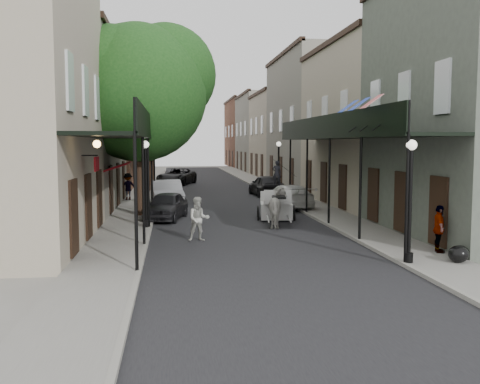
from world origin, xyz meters
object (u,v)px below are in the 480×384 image
object	(u,v)px
lamppost_left	(146,182)
horse	(279,207)
car_left_mid	(167,194)
tree_far	(155,115)
car_right_near	(288,196)
lamppost_right_near	(410,199)
car_left_near	(166,206)
pedestrian_walking	(199,219)
lamppost_right_far	(279,168)
carriage	(276,196)
tree_near	(147,88)
pedestrian_sidewalk_right	(439,229)
car_right_far	(266,185)
car_left_far	(177,176)
pedestrian_sidewalk_left	(128,186)

from	to	relation	value
lamppost_left	horse	world-z (taller)	lamppost_left
car_left_mid	tree_far	bearing A→B (deg)	89.79
horse	car_right_near	distance (m)	7.08
lamppost_right_near	car_left_near	size ratio (longest dim) A/B	0.93
tree_far	car_left_mid	bearing A→B (deg)	-84.78
lamppost_left	car_left_mid	xyz separation A→B (m)	(0.78, 8.00, -1.26)
car_right_near	car_left_near	bearing A→B (deg)	20.37
pedestrian_walking	car_left_near	bearing A→B (deg)	97.99
lamppost_left	lamppost_right_far	xyz separation A→B (m)	(8.20, 12.00, 0.00)
carriage	car_left_near	bearing A→B (deg)	-175.15
pedestrian_walking	car_left_near	world-z (taller)	pedestrian_walking
tree_near	car_left_near	distance (m)	5.99
lamppost_right_near	horse	bearing A→B (deg)	106.62
lamppost_left	pedestrian_sidewalk_right	distance (m)	11.97
pedestrian_sidewalk_right	horse	bearing A→B (deg)	46.73
horse	car_left_near	world-z (taller)	horse
tree_far	car_right_far	size ratio (longest dim) A/B	1.91
lamppost_left	pedestrian_sidewalk_right	world-z (taller)	lamppost_left
pedestrian_sidewalk_right	tree_near	bearing A→B (deg)	58.17
tree_far	pedestrian_walking	xyz separation A→B (m)	(2.25, -21.18, -4.99)
horse	car_left_far	world-z (taller)	horse
car_right_far	car_left_far	bearing A→B (deg)	-65.70
pedestrian_sidewalk_left	pedestrian_sidewalk_right	size ratio (longest dim) A/B	1.08
lamppost_right_near	horse	world-z (taller)	lamppost_right_near
lamppost_right_near	car_right_far	distance (m)	21.91
pedestrian_walking	pedestrian_sidewalk_right	bearing A→B (deg)	-29.83
pedestrian_sidewalk_left	pedestrian_sidewalk_right	distance (m)	21.52
lamppost_right_near	car_left_mid	world-z (taller)	lamppost_right_near
lamppost_right_far	horse	xyz separation A→B (m)	(-2.39, -12.00, -1.17)
pedestrian_sidewalk_right	car_right_far	distance (m)	20.70
lamppost_left	pedestrian_sidewalk_left	xyz separation A→B (m)	(-1.70, 11.44, -1.08)
carriage	car_right_far	distance (m)	11.27
carriage	tree_near	bearing A→B (deg)	174.82
lamppost_left	car_right_near	xyz separation A→B (m)	(7.70, 6.82, -1.37)
tree_near	pedestrian_sidewalk_right	distance (m)	15.77
car_left_mid	pedestrian_sidewalk_left	bearing A→B (deg)	120.39
pedestrian_sidewalk_right	car_right_near	size ratio (longest dim) A/B	0.34
tree_near	lamppost_right_far	xyz separation A→B (m)	(8.30, 7.82, -4.44)
lamppost_right_far	horse	bearing A→B (deg)	-101.25
pedestrian_walking	car_left_mid	distance (m)	11.08
carriage	pedestrian_sidewalk_left	distance (m)	11.78
car_left_far	tree_far	bearing A→B (deg)	-85.23
car_left_far	pedestrian_sidewalk_left	bearing A→B (deg)	-85.05
pedestrian_walking	car_left_far	xyz separation A→B (m)	(-0.60, 28.10, -0.10)
carriage	pedestrian_walking	bearing A→B (deg)	-117.65
tree_far	horse	distance (m)	19.76
lamppost_left	car_right_far	size ratio (longest dim) A/B	0.83
tree_far	car_left_mid	size ratio (longest dim) A/B	1.80
lamppost_left	car_left_mid	world-z (taller)	lamppost_left
pedestrian_sidewalk_right	lamppost_right_far	bearing A→B (deg)	20.82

